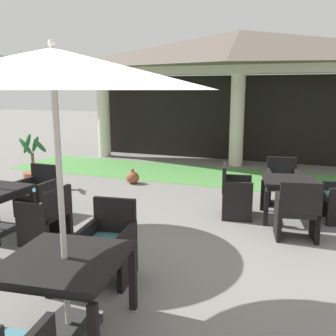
# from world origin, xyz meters

# --- Properties ---
(ground_plane) EXTENTS (60.00, 60.00, 0.00)m
(ground_plane) POSITION_xyz_m (0.00, 0.00, 0.00)
(ground_plane) COLOR gray
(background_pavilion) EXTENTS (9.98, 2.43, 3.80)m
(background_pavilion) POSITION_xyz_m (0.00, 7.66, 2.94)
(background_pavilion) COLOR beige
(background_pavilion) RESTS_ON ground
(lawn_strip) EXTENTS (11.78, 2.27, 0.01)m
(lawn_strip) POSITION_xyz_m (0.00, 5.94, 0.00)
(lawn_strip) COLOR #519347
(lawn_strip) RESTS_ON ground
(patio_chair_near_foreground_north) EXTENTS (0.58, 0.56, 0.87)m
(patio_chair_near_foreground_north) POSITION_xyz_m (-2.46, 1.88, 0.39)
(patio_chair_near_foreground_north) COLOR black
(patio_chair_near_foreground_north) RESTS_ON ground
(patio_chair_near_foreground_east) EXTENTS (0.53, 0.62, 0.82)m
(patio_chair_near_foreground_east) POSITION_xyz_m (-1.49, 0.90, 0.41)
(patio_chair_near_foreground_east) COLOR black
(patio_chair_near_foreground_east) RESTS_ON ground
(patio_table_mid_left) EXTENTS (1.02, 1.02, 0.70)m
(patio_table_mid_left) POSITION_xyz_m (1.73, 3.19, 0.60)
(patio_table_mid_left) COLOR black
(patio_table_mid_left) RESTS_ON ground
(patio_chair_mid_left_west) EXTENTS (0.62, 0.72, 0.91)m
(patio_chair_mid_left_west) POSITION_xyz_m (0.84, 3.02, 0.43)
(patio_chair_mid_left_west) COLOR black
(patio_chair_mid_left_west) RESTS_ON ground
(patio_chair_mid_left_north) EXTENTS (0.68, 0.66, 0.89)m
(patio_chair_mid_left_north) POSITION_xyz_m (1.56, 4.07, 0.42)
(patio_chair_mid_left_north) COLOR black
(patio_chair_mid_left_north) RESTS_ON ground
(patio_chair_mid_left_south) EXTENTS (0.68, 0.61, 0.91)m
(patio_chair_mid_left_south) POSITION_xyz_m (1.90, 2.30, 0.42)
(patio_chair_mid_left_south) COLOR black
(patio_chair_mid_left_south) RESTS_ON ground
(patio_table_mid_right) EXTENTS (1.15, 1.15, 0.73)m
(patio_table_mid_right) POSITION_xyz_m (0.03, -0.74, 0.64)
(patio_table_mid_right) COLOR black
(patio_table_mid_right) RESTS_ON ground
(patio_umbrella_mid_right) EXTENTS (2.65, 2.65, 2.58)m
(patio_umbrella_mid_right) POSITION_xyz_m (0.03, -0.74, 2.33)
(patio_umbrella_mid_right) COLOR #2D2D2D
(patio_umbrella_mid_right) RESTS_ON ground
(patio_chair_mid_right_north) EXTENTS (0.62, 0.64, 0.92)m
(patio_chair_mid_right_north) POSITION_xyz_m (-0.11, 0.27, 0.41)
(patio_chair_mid_right_north) COLOR black
(patio_chair_mid_right_north) RESTS_ON ground
(potted_palm_left_edge) EXTENTS (0.52, 0.51, 1.23)m
(potted_palm_left_edge) POSITION_xyz_m (-3.82, 3.39, 0.34)
(potted_palm_left_edge) COLOR #995638
(potted_palm_left_edge) RESTS_ON ground
(terracotta_urn) EXTENTS (0.31, 0.31, 0.36)m
(terracotta_urn) POSITION_xyz_m (-1.86, 4.48, 0.14)
(terracotta_urn) COLOR brown
(terracotta_urn) RESTS_ON ground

